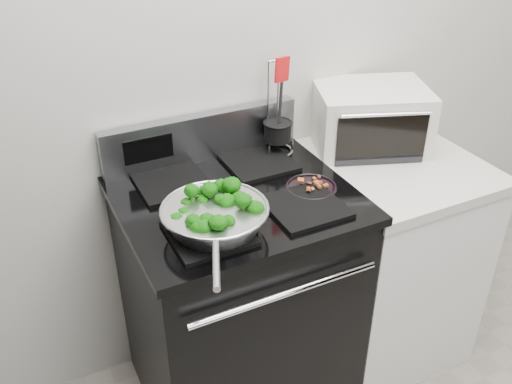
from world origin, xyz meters
TOP-DOWN VIEW (x-y plane):
  - back_wall at (0.00, 1.75)m, footprint 4.00×0.02m
  - gas_range at (-0.30, 1.41)m, footprint 0.79×0.69m
  - counter at (0.39, 1.41)m, footprint 0.62×0.68m
  - skillet at (-0.44, 1.25)m, footprint 0.34×0.51m
  - broccoli_pile at (-0.44, 1.26)m, footprint 0.26×0.26m
  - bacon_plate at (-0.05, 1.33)m, footprint 0.18×0.18m
  - utensil_holder at (-0.02, 1.64)m, footprint 0.12×0.12m
  - toaster_oven at (0.36, 1.57)m, footprint 0.52×0.46m

SIDE VIEW (x-z plane):
  - counter at x=0.39m, z-range 0.00..0.92m
  - gas_range at x=-0.30m, z-range -0.08..1.05m
  - bacon_plate at x=-0.05m, z-range 0.95..0.99m
  - skillet at x=-0.44m, z-range 0.97..1.04m
  - utensil_holder at x=-0.02m, z-range 0.83..1.21m
  - broccoli_pile at x=-0.44m, z-range 0.98..1.07m
  - toaster_oven at x=0.36m, z-range 0.92..1.17m
  - back_wall at x=0.00m, z-range 0.00..2.70m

